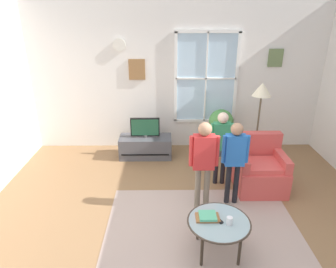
{
  "coord_description": "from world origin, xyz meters",
  "views": [
    {
      "loc": [
        -0.24,
        -3.3,
        2.71
      ],
      "look_at": [
        -0.19,
        0.86,
        0.99
      ],
      "focal_mm": 32.11,
      "sensor_mm": 36.0,
      "label": 1
    }
  ],
  "objects_px": {
    "person_blue_shirt": "(235,155)",
    "floor_lamp": "(261,99)",
    "television": "(145,127)",
    "person_green_shirt": "(221,140)",
    "remote_near_books": "(218,220)",
    "person_red_shirt": "(204,157)",
    "potted_plant_by_window": "(221,127)",
    "coffee_table": "(219,223)",
    "book_stack": "(208,217)",
    "tv_stand": "(146,147)",
    "cup": "(230,221)",
    "armchair": "(259,170)"
  },
  "relations": [
    {
      "from": "person_blue_shirt",
      "to": "floor_lamp",
      "type": "height_order",
      "value": "floor_lamp"
    },
    {
      "from": "remote_near_books",
      "to": "person_red_shirt",
      "type": "xyz_separation_m",
      "value": [
        -0.09,
        0.83,
        0.39
      ]
    },
    {
      "from": "book_stack",
      "to": "remote_near_books",
      "type": "bearing_deg",
      "value": -17.36
    },
    {
      "from": "television",
      "to": "potted_plant_by_window",
      "type": "height_order",
      "value": "potted_plant_by_window"
    },
    {
      "from": "tv_stand",
      "to": "armchair",
      "type": "bearing_deg",
      "value": -31.24
    },
    {
      "from": "coffee_table",
      "to": "potted_plant_by_window",
      "type": "bearing_deg",
      "value": 79.89
    },
    {
      "from": "tv_stand",
      "to": "cup",
      "type": "relative_size",
      "value": 10.77
    },
    {
      "from": "book_stack",
      "to": "person_blue_shirt",
      "type": "relative_size",
      "value": 0.22
    },
    {
      "from": "tv_stand",
      "to": "potted_plant_by_window",
      "type": "relative_size",
      "value": 1.09
    },
    {
      "from": "coffee_table",
      "to": "person_red_shirt",
      "type": "distance_m",
      "value": 0.95
    },
    {
      "from": "armchair",
      "to": "person_blue_shirt",
      "type": "height_order",
      "value": "person_blue_shirt"
    },
    {
      "from": "armchair",
      "to": "person_green_shirt",
      "type": "distance_m",
      "value": 0.78
    },
    {
      "from": "armchair",
      "to": "person_blue_shirt",
      "type": "distance_m",
      "value": 0.83
    },
    {
      "from": "cup",
      "to": "person_red_shirt",
      "type": "distance_m",
      "value": 0.98
    },
    {
      "from": "armchair",
      "to": "person_red_shirt",
      "type": "xyz_separation_m",
      "value": [
        -1.0,
        -0.59,
        0.53
      ]
    },
    {
      "from": "person_blue_shirt",
      "to": "potted_plant_by_window",
      "type": "relative_size",
      "value": 1.38
    },
    {
      "from": "coffee_table",
      "to": "remote_near_books",
      "type": "distance_m",
      "value": 0.04
    },
    {
      "from": "tv_stand",
      "to": "book_stack",
      "type": "xyz_separation_m",
      "value": [
        0.88,
        -2.53,
        0.27
      ]
    },
    {
      "from": "television",
      "to": "person_green_shirt",
      "type": "distance_m",
      "value": 1.65
    },
    {
      "from": "remote_near_books",
      "to": "floor_lamp",
      "type": "relative_size",
      "value": 0.09
    },
    {
      "from": "armchair",
      "to": "coffee_table",
      "type": "xyz_separation_m",
      "value": [
        -0.9,
        -1.43,
        0.09
      ]
    },
    {
      "from": "person_red_shirt",
      "to": "potted_plant_by_window",
      "type": "relative_size",
      "value": 1.46
    },
    {
      "from": "book_stack",
      "to": "floor_lamp",
      "type": "bearing_deg",
      "value": 60.27
    },
    {
      "from": "armchair",
      "to": "remote_near_books",
      "type": "bearing_deg",
      "value": -122.75
    },
    {
      "from": "tv_stand",
      "to": "person_red_shirt",
      "type": "distance_m",
      "value": 2.07
    },
    {
      "from": "remote_near_books",
      "to": "person_red_shirt",
      "type": "height_order",
      "value": "person_red_shirt"
    },
    {
      "from": "person_blue_shirt",
      "to": "person_green_shirt",
      "type": "xyz_separation_m",
      "value": [
        -0.09,
        0.56,
        -0.02
      ]
    },
    {
      "from": "floor_lamp",
      "to": "remote_near_books",
      "type": "bearing_deg",
      "value": -116.52
    },
    {
      "from": "coffee_table",
      "to": "remote_near_books",
      "type": "bearing_deg",
      "value": 117.26
    },
    {
      "from": "cup",
      "to": "person_blue_shirt",
      "type": "relative_size",
      "value": 0.07
    },
    {
      "from": "book_stack",
      "to": "remote_near_books",
      "type": "xyz_separation_m",
      "value": [
        0.12,
        -0.04,
        -0.01
      ]
    },
    {
      "from": "person_blue_shirt",
      "to": "floor_lamp",
      "type": "bearing_deg",
      "value": 58.18
    },
    {
      "from": "tv_stand",
      "to": "armchair",
      "type": "height_order",
      "value": "armchair"
    },
    {
      "from": "coffee_table",
      "to": "person_red_shirt",
      "type": "relative_size",
      "value": 0.55
    },
    {
      "from": "book_stack",
      "to": "cup",
      "type": "relative_size",
      "value": 2.97
    },
    {
      "from": "floor_lamp",
      "to": "television",
      "type": "bearing_deg",
      "value": 162.91
    },
    {
      "from": "armchair",
      "to": "person_blue_shirt",
      "type": "bearing_deg",
      "value": -141.58
    },
    {
      "from": "person_blue_shirt",
      "to": "armchair",
      "type": "bearing_deg",
      "value": 38.42
    },
    {
      "from": "tv_stand",
      "to": "person_green_shirt",
      "type": "distance_m",
      "value": 1.74
    },
    {
      "from": "cup",
      "to": "person_green_shirt",
      "type": "bearing_deg",
      "value": 83.86
    },
    {
      "from": "remote_near_books",
      "to": "potted_plant_by_window",
      "type": "xyz_separation_m",
      "value": [
        0.49,
        2.69,
        0.12
      ]
    },
    {
      "from": "floor_lamp",
      "to": "person_green_shirt",
      "type": "bearing_deg",
      "value": -149.21
    },
    {
      "from": "person_green_shirt",
      "to": "potted_plant_by_window",
      "type": "bearing_deg",
      "value": 80.06
    },
    {
      "from": "remote_near_books",
      "to": "person_green_shirt",
      "type": "xyz_separation_m",
      "value": [
        0.29,
        1.55,
        0.33
      ]
    },
    {
      "from": "tv_stand",
      "to": "cup",
      "type": "height_order",
      "value": "cup"
    },
    {
      "from": "coffee_table",
      "to": "floor_lamp",
      "type": "distance_m",
      "value": 2.39
    },
    {
      "from": "television",
      "to": "coffee_table",
      "type": "height_order",
      "value": "television"
    },
    {
      "from": "remote_near_books",
      "to": "book_stack",
      "type": "bearing_deg",
      "value": 162.64
    },
    {
      "from": "tv_stand",
      "to": "coffee_table",
      "type": "xyz_separation_m",
      "value": [
        1.0,
        -2.58,
        0.21
      ]
    },
    {
      "from": "cup",
      "to": "person_green_shirt",
      "type": "distance_m",
      "value": 1.65
    }
  ]
}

